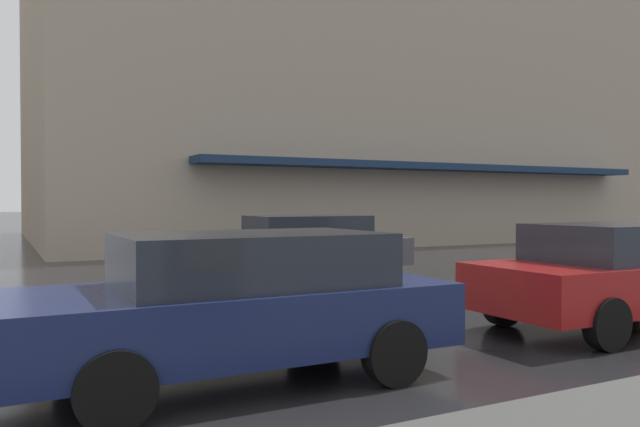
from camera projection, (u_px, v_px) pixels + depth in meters
name	position (u px, v px, depth m)	size (l,w,h in m)	color
haussmann_block_corner	(323.00, 27.00, 31.89)	(19.73, 27.36, 21.73)	tan
car_navy	(240.00, 302.00, 5.96)	(1.85, 4.10, 1.41)	navy
car_dark_grey	(312.00, 246.00, 13.59)	(1.85, 4.10, 1.41)	#4C4C51
car_red	(619.00, 272.00, 8.47)	(1.85, 4.10, 1.41)	maroon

